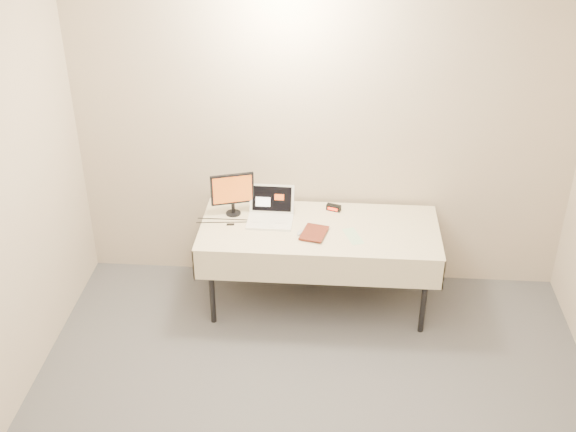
# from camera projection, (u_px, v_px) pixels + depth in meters

# --- Properties ---
(back_wall) EXTENTS (4.00, 0.10, 2.70)m
(back_wall) POSITION_uv_depth(u_px,v_px,m) (323.00, 131.00, 5.69)
(back_wall) COLOR beige
(back_wall) RESTS_ON ground
(table) EXTENTS (1.86, 0.81, 0.74)m
(table) POSITION_uv_depth(u_px,v_px,m) (319.00, 234.00, 5.64)
(table) COLOR black
(table) RESTS_ON ground
(laptop) EXTENTS (0.36, 0.34, 0.24)m
(laptop) POSITION_uv_depth(u_px,v_px,m) (271.00, 212.00, 5.70)
(laptop) COLOR white
(laptop) RESTS_ON table
(monitor) EXTENTS (0.33, 0.15, 0.35)m
(monitor) POSITION_uv_depth(u_px,v_px,m) (232.00, 191.00, 5.69)
(monitor) COLOR black
(monitor) RESTS_ON table
(book) EXTENTS (0.18, 0.07, 0.24)m
(book) POSITION_uv_depth(u_px,v_px,m) (303.00, 219.00, 5.48)
(book) COLOR #98311B
(book) RESTS_ON table
(alarm_clock) EXTENTS (0.12, 0.08, 0.05)m
(alarm_clock) POSITION_uv_depth(u_px,v_px,m) (334.00, 208.00, 5.83)
(alarm_clock) COLOR black
(alarm_clock) RESTS_ON table
(clicker) EXTENTS (0.07, 0.09, 0.02)m
(clicker) POSITION_uv_depth(u_px,v_px,m) (300.00, 232.00, 5.52)
(clicker) COLOR #BBBBBD
(clicker) RESTS_ON table
(paper_form) EXTENTS (0.17, 0.26, 0.00)m
(paper_form) POSITION_uv_depth(u_px,v_px,m) (353.00, 236.00, 5.49)
(paper_form) COLOR #BDECBB
(paper_form) RESTS_ON table
(usb_dongle) EXTENTS (0.06, 0.03, 0.01)m
(usb_dongle) POSITION_uv_depth(u_px,v_px,m) (230.00, 224.00, 5.64)
(usb_dongle) COLOR black
(usb_dongle) RESTS_ON table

